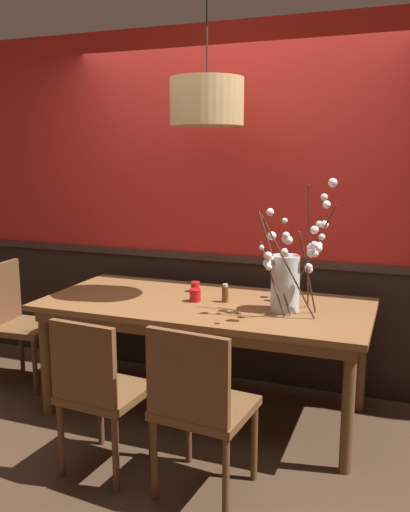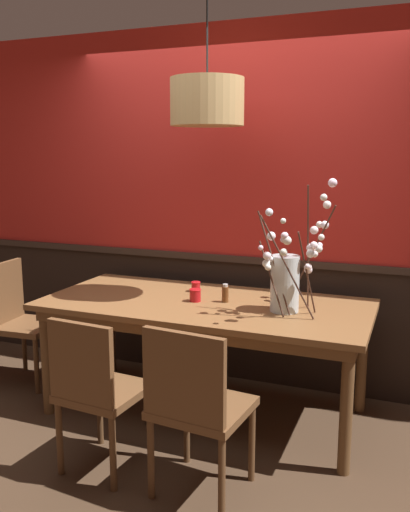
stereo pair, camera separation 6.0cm
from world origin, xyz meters
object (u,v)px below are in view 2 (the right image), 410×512
object	(u,v)px
chair_head_west_end	(19,316)
condiment_bottle	(225,294)
chair_near_side_right	(196,402)
chair_far_side_left	(205,300)
chair_far_side_right	(282,309)
vase_with_blossoms	(288,278)
chair_near_side_left	(96,387)
candle_holder_nearer_edge	(196,286)
dining_table	(205,313)
pendant_lamp	(207,102)
candle_holder_nearer_center	(195,295)

from	to	relation	value
chair_head_west_end	condiment_bottle	xyz separation A→B (m)	(1.64, 0.06, 0.32)
chair_head_west_end	chair_near_side_right	bearing A→B (deg)	-25.62
chair_near_side_right	chair_far_side_left	bearing A→B (deg)	110.19
chair_far_side_right	vase_with_blossoms	xyz separation A→B (m)	(0.25, -0.91, 0.47)
chair_near_side_left	candle_holder_nearer_edge	bearing A→B (deg)	83.79
chair_far_side_left	chair_near_side_right	world-z (taller)	same
dining_table	pendant_lamp	world-z (taller)	pendant_lamp
chair_far_side_left	chair_far_side_right	size ratio (longest dim) A/B	1.02
chair_head_west_end	chair_far_side_right	bearing A→B (deg)	26.54
chair_near_side_left	dining_table	bearing A→B (deg)	72.35
chair_near_side_right	candle_holder_nearer_edge	distance (m)	1.25
candle_holder_nearer_edge	pendant_lamp	xyz separation A→B (m)	(0.14, -0.14, 1.24)
chair_near_side_right	candle_holder_nearer_center	world-z (taller)	chair_near_side_right
chair_head_west_end	candle_holder_nearer_edge	distance (m)	1.41
vase_with_blossoms	candle_holder_nearer_edge	xyz separation A→B (m)	(-0.71, 0.25, -0.17)
vase_with_blossoms	candle_holder_nearer_edge	size ratio (longest dim) A/B	11.46
dining_table	vase_with_blossoms	size ratio (longest dim) A/B	2.62
chair_far_side_left	candle_holder_nearer_center	world-z (taller)	chair_far_side_left
chair_head_west_end	chair_near_side_right	world-z (taller)	chair_head_west_end
chair_far_side_right	candle_holder_nearer_center	size ratio (longest dim) A/B	10.72
condiment_bottle	pendant_lamp	size ratio (longest dim) A/B	0.16
dining_table	condiment_bottle	world-z (taller)	condiment_bottle
chair_near_side_left	pendant_lamp	size ratio (longest dim) A/B	1.18
chair_far_side_left	chair_near_side_right	bearing A→B (deg)	-69.81
candle_holder_nearer_center	condiment_bottle	distance (m)	0.20
chair_near_side_right	chair_far_side_right	xyz separation A→B (m)	(0.00, 1.78, 0.00)
condiment_bottle	chair_near_side_left	bearing A→B (deg)	-113.81
chair_head_west_end	pendant_lamp	distance (m)	2.15
vase_with_blossoms	candle_holder_nearer_edge	distance (m)	0.78
condiment_bottle	pendant_lamp	bearing A→B (deg)	160.91
chair_far_side_left	candle_holder_nearer_edge	world-z (taller)	chair_far_side_left
pendant_lamp	condiment_bottle	bearing A→B (deg)	-19.09
dining_table	pendant_lamp	bearing A→B (deg)	103.14
chair_near_side_left	chair_near_side_right	bearing A→B (deg)	-0.99
chair_head_west_end	chair_far_side_right	world-z (taller)	chair_head_west_end
candle_holder_nearer_edge	vase_with_blossoms	bearing A→B (deg)	-19.38
dining_table	chair_far_side_left	xyz separation A→B (m)	(-0.37, 0.92, -0.18)
chair_far_side_right	condiment_bottle	bearing A→B (deg)	-101.92
chair_far_side_right	vase_with_blossoms	bearing A→B (deg)	-74.74
dining_table	chair_near_side_right	bearing A→B (deg)	-71.28
chair_near_side_right	candle_holder_nearer_edge	bearing A→B (deg)	112.41
chair_near_side_right	pendant_lamp	bearing A→B (deg)	108.22
chair_head_west_end	chair_far_side_right	size ratio (longest dim) A/B	1.03
candle_holder_nearer_center	pendant_lamp	bearing A→B (deg)	68.30
chair_head_west_end	condiment_bottle	distance (m)	1.67
dining_table	candle_holder_nearer_edge	size ratio (longest dim) A/B	30.00
candle_holder_nearer_center	pendant_lamp	world-z (taller)	pendant_lamp
chair_head_west_end	pendant_lamp	xyz separation A→B (m)	(1.50, 0.11, 1.54)
chair_near_side_left	condiment_bottle	size ratio (longest dim) A/B	7.31
candle_holder_nearer_edge	condiment_bottle	size ratio (longest dim) A/B	0.59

